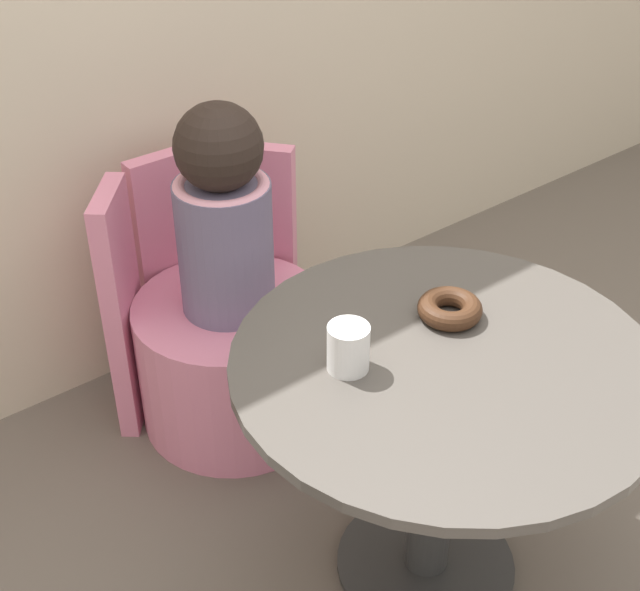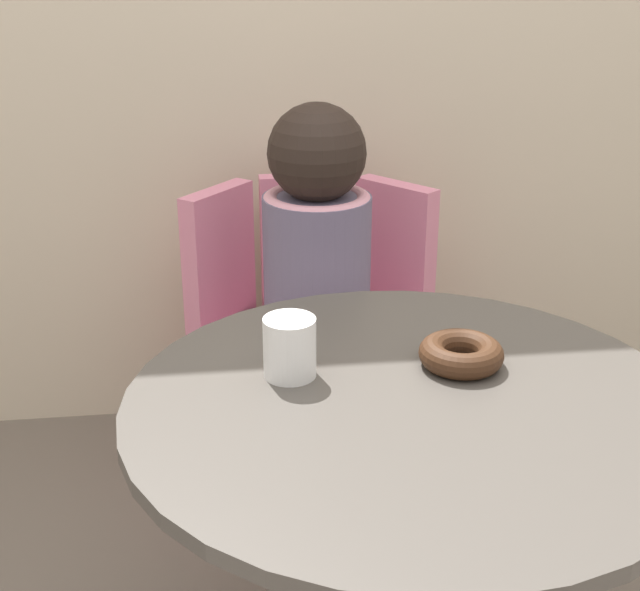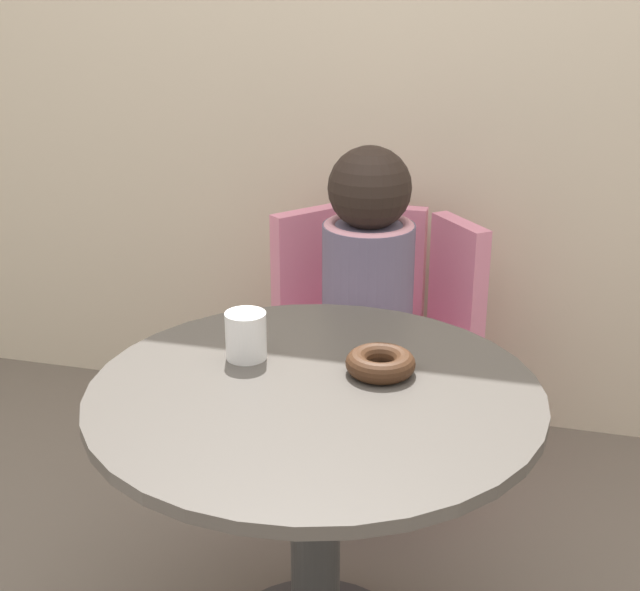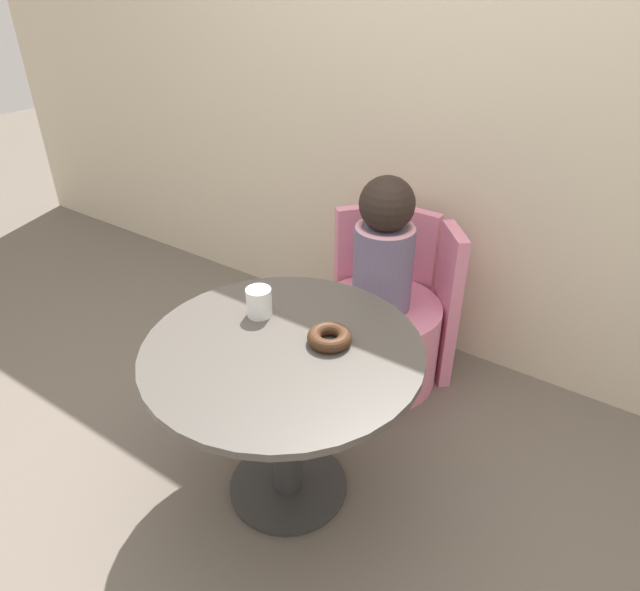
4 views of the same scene
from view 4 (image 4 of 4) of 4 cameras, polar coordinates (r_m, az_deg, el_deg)
The scene contains 8 objects.
ground_plane at distance 2.18m, azimuth -3.16°, elevation -18.12°, with size 12.00×12.00×0.00m, color #665B51.
back_wall at distance 2.45m, azimuth 13.19°, elevation 19.86°, with size 6.00×0.06×2.40m.
round_table at distance 1.83m, azimuth -3.61°, elevation -8.81°, with size 0.87×0.87×0.62m.
tub_chair at distance 2.51m, azimuth 5.83°, elevation -4.59°, with size 0.52×0.52×0.38m.
booth_backrest at distance 2.59m, azimuth 8.39°, elevation 0.73°, with size 0.62×0.23×0.71m.
child_figure at distance 2.27m, azimuth 6.44°, elevation 4.86°, with size 0.24×0.24×0.56m.
donut at distance 1.74m, azimuth 0.94°, elevation -4.19°, with size 0.14×0.14×0.04m.
cup at distance 1.87m, azimuth -6.12°, elevation -0.67°, with size 0.08×0.08×0.10m.
Camera 4 is at (0.89, -1.10, 1.66)m, focal length 32.00 mm.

